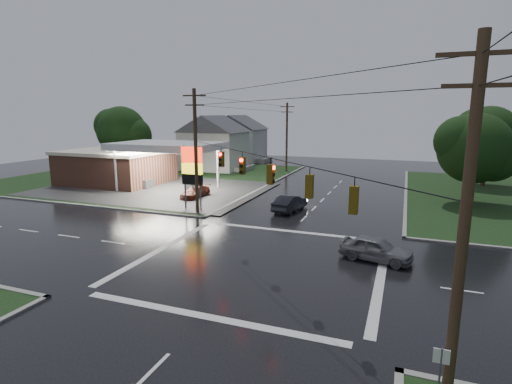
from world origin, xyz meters
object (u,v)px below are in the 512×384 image
(gas_station, at_px, (124,164))
(car_crossing, at_px, (376,249))
(tree_nw_behind, at_px, (122,131))
(pylon_sign, at_px, (192,167))
(tree_ne_far, at_px, (489,136))
(utility_pole_se, at_px, (464,230))
(house_near, at_px, (214,142))
(tree_ne_near, at_px, (476,149))
(utility_pole_nw, at_px, (196,150))
(house_far, at_px, (238,138))
(car_north, at_px, (290,203))
(utility_pole_n, at_px, (287,136))
(car_pump, at_px, (195,192))

(gas_station, relative_size, car_crossing, 5.98)
(gas_station, distance_m, car_crossing, 36.38)
(gas_station, distance_m, tree_nw_behind, 13.63)
(pylon_sign, relative_size, tree_ne_far, 0.61)
(utility_pole_se, relative_size, car_crossing, 2.51)
(house_near, height_order, tree_ne_far, tree_ne_far)
(utility_pole_se, height_order, tree_ne_near, utility_pole_se)
(utility_pole_nw, distance_m, house_far, 40.48)
(car_north, bearing_deg, car_crossing, 138.56)
(house_far, bearing_deg, car_crossing, -57.75)
(tree_nw_behind, distance_m, car_north, 36.46)
(gas_station, bearing_deg, utility_pole_se, -39.70)
(utility_pole_nw, bearing_deg, car_north, 26.40)
(pylon_sign, xyz_separation_m, utility_pole_nw, (1.00, -1.00, 1.71))
(utility_pole_nw, xyz_separation_m, house_far, (-12.45, 38.50, -1.32))
(car_crossing, bearing_deg, pylon_sign, 78.76)
(pylon_sign, height_order, tree_ne_near, tree_ne_near)
(tree_nw_behind, bearing_deg, utility_pole_n, 18.21)
(car_pump, bearing_deg, house_near, 114.04)
(utility_pole_nw, height_order, car_pump, utility_pole_nw)
(utility_pole_se, xyz_separation_m, tree_nw_behind, (-43.34, 39.49, 0.46))
(utility_pole_n, distance_m, car_crossing, 38.90)
(utility_pole_nw, relative_size, utility_pole_se, 1.00)
(gas_station, height_order, utility_pole_nw, utility_pole_nw)
(house_near, xyz_separation_m, tree_nw_behind, (-12.89, -6.01, 1.77))
(utility_pole_n, bearing_deg, utility_pole_nw, -90.00)
(house_near, bearing_deg, tree_ne_far, -3.01)
(tree_ne_near, distance_m, car_pump, 28.37)
(house_far, relative_size, car_crossing, 2.52)
(pylon_sign, xyz_separation_m, car_north, (8.60, 2.77, -3.25))
(utility_pole_nw, height_order, utility_pole_n, utility_pole_nw)
(utility_pole_nw, bearing_deg, gas_station, 147.77)
(tree_nw_behind, xyz_separation_m, tree_ne_near, (47.98, -8.00, -0.62))
(car_pump, bearing_deg, car_north, -7.84)
(car_pump, bearing_deg, utility_pole_nw, -56.33)
(house_near, distance_m, house_far, 12.04)
(pylon_sign, bearing_deg, tree_nw_behind, 140.13)
(tree_ne_far, bearing_deg, house_near, 176.99)
(gas_station, bearing_deg, car_pump, -18.78)
(house_far, height_order, car_pump, house_far)
(tree_ne_near, bearing_deg, car_north, -151.47)
(pylon_sign, xyz_separation_m, car_crossing, (17.03, -7.63, -3.26))
(utility_pole_n, bearing_deg, car_crossing, -65.48)
(house_far, height_order, tree_ne_far, tree_ne_far)
(tree_ne_far, xyz_separation_m, car_north, (-19.05, -20.72, -5.42))
(house_near, bearing_deg, car_north, -50.03)
(tree_ne_far, bearing_deg, utility_pole_nw, -137.41)
(house_near, relative_size, car_crossing, 2.52)
(house_far, bearing_deg, tree_ne_far, -19.71)
(utility_pole_nw, height_order, tree_nw_behind, utility_pole_nw)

